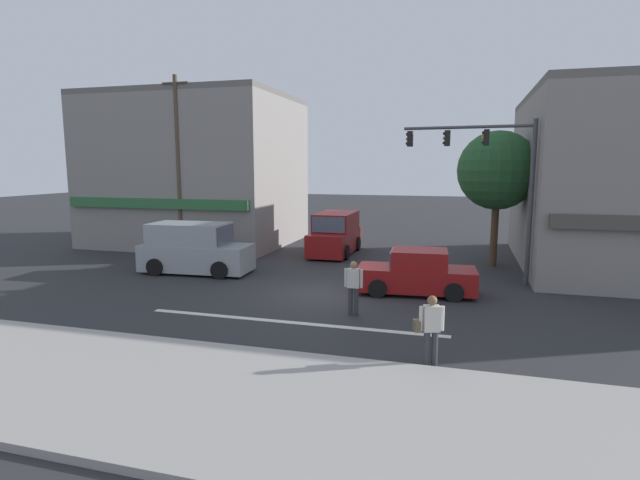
% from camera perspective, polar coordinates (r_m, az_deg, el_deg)
% --- Properties ---
extents(ground_plane, '(120.00, 120.00, 0.00)m').
position_cam_1_polar(ground_plane, '(17.87, 0.40, -6.09)').
color(ground_plane, '#2B2B2D').
extents(lane_marking_stripe, '(9.00, 0.24, 0.01)m').
position_cam_1_polar(lane_marking_stripe, '(14.66, -3.35, -9.37)').
color(lane_marking_stripe, silver).
rests_on(lane_marking_stripe, ground).
extents(sidewalk_curb, '(40.00, 5.00, 0.16)m').
position_cam_1_polar(sidewalk_curb, '(10.38, -12.96, -16.92)').
color(sidewalk_curb, '#9E9993').
rests_on(sidewalk_curb, ground).
extents(building_left_block, '(10.81, 8.73, 8.46)m').
position_cam_1_polar(building_left_block, '(30.27, -13.79, 7.73)').
color(building_left_block, gray).
rests_on(building_left_block, ground).
extents(street_tree, '(3.47, 3.47, 6.03)m').
position_cam_1_polar(street_tree, '(23.51, 19.62, 7.46)').
color(street_tree, '#4C3823').
rests_on(street_tree, ground).
extents(utility_pole_near_left, '(1.40, 0.22, 8.85)m').
position_cam_1_polar(utility_pole_near_left, '(25.94, -15.87, 8.35)').
color(utility_pole_near_left, brown).
rests_on(utility_pole_near_left, ground).
extents(utility_pole_far_right, '(1.40, 0.22, 7.23)m').
position_cam_1_polar(utility_pole_far_right, '(25.46, 24.25, 6.09)').
color(utility_pole_far_right, brown).
rests_on(utility_pole_far_right, ground).
extents(traffic_light_mast, '(4.88, 0.55, 6.20)m').
position_cam_1_polar(traffic_light_mast, '(20.14, 19.40, 7.46)').
color(traffic_light_mast, '#47474C').
rests_on(traffic_light_mast, ground).
extents(van_crossing_center, '(2.07, 4.61, 2.11)m').
position_cam_1_polar(van_crossing_center, '(25.62, 1.75, 0.65)').
color(van_crossing_center, maroon).
rests_on(van_crossing_center, ground).
extents(sedan_approaching_near, '(4.21, 2.09, 1.58)m').
position_cam_1_polar(sedan_approaching_near, '(17.97, 11.00, -3.83)').
color(sedan_approaching_near, maroon).
rests_on(sedan_approaching_near, ground).
extents(van_crossing_leftbound, '(4.71, 2.26, 2.11)m').
position_cam_1_polar(van_crossing_leftbound, '(21.70, -14.17, -1.03)').
color(van_crossing_leftbound, '#999EA3').
rests_on(van_crossing_leftbound, ground).
extents(pedestrian_foreground_with_bag, '(0.69, 0.38, 1.67)m').
position_cam_1_polar(pedestrian_foreground_with_bag, '(11.49, 12.49, -9.69)').
color(pedestrian_foreground_with_bag, '#333338').
rests_on(pedestrian_foreground_with_bag, ground).
extents(pedestrian_mid_crossing, '(0.57, 0.22, 1.67)m').
position_cam_1_polar(pedestrian_mid_crossing, '(15.11, 3.85, -5.11)').
color(pedestrian_mid_crossing, '#333338').
rests_on(pedestrian_mid_crossing, ground).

